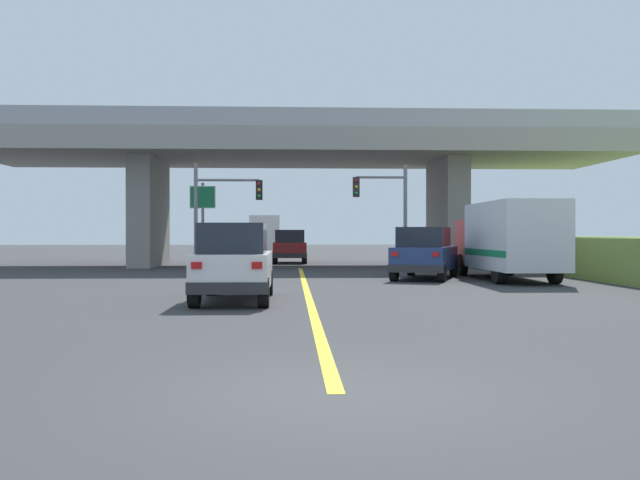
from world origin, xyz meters
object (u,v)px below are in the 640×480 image
box_truck (508,239)px  suv_crossing (425,253)px  suv_lead (234,262)px  traffic_signal_nearside (387,203)px  highway_sign (203,207)px  semi_truck_distant (266,235)px  sedan_oncoming (290,246)px  traffic_signal_farside (220,203)px

box_truck → suv_crossing: bearing=165.0°
suv_lead → box_truck: 12.63m
traffic_signal_nearside → highway_sign: traffic_signal_nearside is taller
suv_lead → semi_truck_distant: size_ratio=0.64×
traffic_signal_nearside → highway_sign: bearing=169.3°
suv_lead → sedan_oncoming: size_ratio=1.06×
suv_crossing → traffic_signal_farside: bearing=161.7°
suv_lead → highway_sign: bearing=99.9°
suv_lead → highway_sign: size_ratio=1.04×
highway_sign → semi_truck_distant: highway_sign is taller
traffic_signal_farside → highway_sign: 1.75m
suv_lead → suv_crossing: bearing=52.8°
suv_lead → highway_sign: 17.51m
suv_lead → sedan_oncoming: 24.43m
sedan_oncoming → highway_sign: size_ratio=0.98×
traffic_signal_nearside → semi_truck_distant: 23.46m
traffic_signal_farside → highway_sign: (-1.00, 1.43, -0.12)m
box_truck → highway_sign: (-12.72, 9.10, 1.56)m
highway_sign → semi_truck_distant: size_ratio=0.62×
traffic_signal_farside → highway_sign: size_ratio=1.19×
traffic_signal_nearside → traffic_signal_farside: traffic_signal_farside is taller
suv_crossing → highway_sign: highway_sign is taller
sedan_oncoming → highway_sign: bearing=-121.1°
traffic_signal_nearside → sedan_oncoming: bearing=117.8°
suv_crossing → suv_lead: bearing=-107.3°
suv_lead → suv_crossing: size_ratio=0.87×
box_truck → traffic_signal_farside: traffic_signal_farside is taller
suv_lead → semi_truck_distant: 37.84m
traffic_signal_farside → box_truck: bearing=-33.2°
suv_crossing → box_truck: box_truck is taller
sedan_oncoming → semi_truck_distant: size_ratio=0.61×
suv_crossing → highway_sign: bearing=159.4°
box_truck → semi_truck_distant: semi_truck_distant is taller
suv_crossing → semi_truck_distant: bearing=124.0°
highway_sign → suv_crossing: bearing=-40.5°
sedan_oncoming → semi_truck_distant: (-1.94, 13.44, 0.66)m
suv_crossing → traffic_signal_nearside: traffic_signal_nearside is taller
traffic_signal_nearside → traffic_signal_farside: size_ratio=0.99×
suv_lead → box_truck: (9.74, 8.02, 0.56)m
suv_lead → box_truck: size_ratio=0.60×
semi_truck_distant → sedan_oncoming: bearing=-81.8°
suv_lead → box_truck: bearing=39.5°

